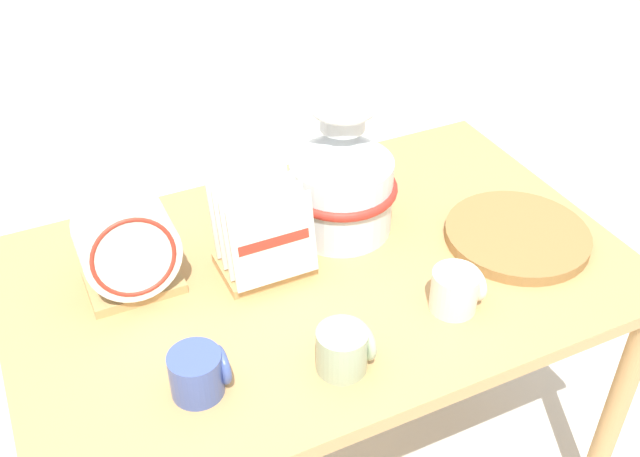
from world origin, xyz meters
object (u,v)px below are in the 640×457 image
ceramic_vase (341,177)px  dish_rack_square_plates (263,241)px  dish_rack_round_plates (129,254)px  mug_cobalt_glaze (199,373)px  mug_cream_glaze (456,290)px  mug_sage_glaze (344,349)px  wicker_charger_stack (517,236)px

ceramic_vase → dish_rack_square_plates: bearing=-164.1°
ceramic_vase → dish_rack_square_plates: ceramic_vase is taller
dish_rack_round_plates → dish_rack_square_plates: size_ratio=1.07×
dish_rack_square_plates → mug_cobalt_glaze: (-0.24, -0.28, -0.03)m
mug_cream_glaze → dish_rack_round_plates: bearing=149.5°
dish_rack_round_plates → dish_rack_square_plates: dish_rack_round_plates is taller
ceramic_vase → mug_cream_glaze: ceramic_vase is taller
ceramic_vase → dish_rack_round_plates: bearing=-179.4°
dish_rack_round_plates → mug_cobalt_glaze: (0.04, -0.34, -0.05)m
mug_sage_glaze → dish_rack_round_plates: bearing=127.4°
dish_rack_round_plates → mug_sage_glaze: size_ratio=2.08×
dish_rack_round_plates → wicker_charger_stack: dish_rack_round_plates is taller
dish_rack_round_plates → mug_cream_glaze: (0.59, -0.35, -0.05)m
dish_rack_square_plates → mug_sage_glaze: 0.34m
dish_rack_square_plates → ceramic_vase: bearing=15.9°
wicker_charger_stack → mug_sage_glaze: bearing=-161.9°
mug_cobalt_glaze → dish_rack_square_plates: bearing=49.2°
dish_rack_round_plates → dish_rack_square_plates: (0.28, -0.06, -0.02)m
dish_rack_square_plates → mug_cobalt_glaze: bearing=-130.8°
dish_rack_square_plates → mug_cream_glaze: dish_rack_square_plates is taller
mug_cobalt_glaze → mug_sage_glaze: (0.27, -0.06, 0.00)m
wicker_charger_stack → mug_sage_glaze: size_ratio=3.12×
mug_sage_glaze → mug_cream_glaze: bearing=9.9°
mug_sage_glaze → dish_rack_square_plates: bearing=94.4°
dish_rack_square_plates → mug_sage_glaze: size_ratio=1.95×
mug_sage_glaze → ceramic_vase: bearing=64.1°
ceramic_vase → mug_cream_glaze: size_ratio=3.09×
mug_cobalt_glaze → mug_cream_glaze: same height
dish_rack_square_plates → mug_sage_glaze: bearing=-85.6°
ceramic_vase → mug_cream_glaze: bearing=-75.6°
mug_cobalt_glaze → mug_cream_glaze: size_ratio=1.00×
wicker_charger_stack → mug_cobalt_glaze: 0.82m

